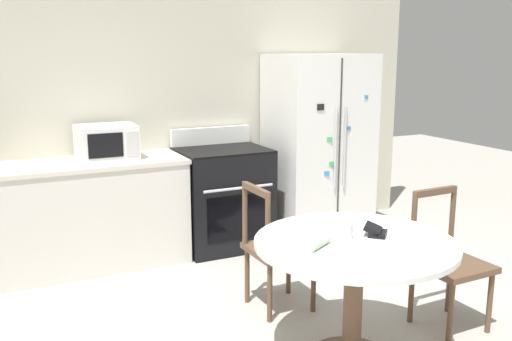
{
  "coord_description": "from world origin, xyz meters",
  "views": [
    {
      "loc": [
        -1.56,
        -2.43,
        1.8
      ],
      "look_at": [
        0.18,
        1.15,
        0.95
      ],
      "focal_mm": 40.0,
      "sensor_mm": 36.0,
      "label": 1
    }
  ],
  "objects_px": {
    "microwave": "(106,142)",
    "dining_chair_right": "(449,263)",
    "dining_chair_far": "(276,249)",
    "wallet": "(375,231)",
    "refrigerator": "(318,146)",
    "candle_glass": "(345,232)",
    "oven_range": "(223,197)"
  },
  "relations": [
    {
      "from": "oven_range",
      "to": "wallet",
      "type": "bearing_deg",
      "value": -88.97
    },
    {
      "from": "candle_glass",
      "to": "wallet",
      "type": "xyz_separation_m",
      "value": [
        0.19,
        -0.03,
        -0.01
      ]
    },
    {
      "from": "dining_chair_right",
      "to": "wallet",
      "type": "height_order",
      "value": "dining_chair_right"
    },
    {
      "from": "dining_chair_far",
      "to": "candle_glass",
      "type": "height_order",
      "value": "dining_chair_far"
    },
    {
      "from": "refrigerator",
      "to": "wallet",
      "type": "bearing_deg",
      "value": -113.84
    },
    {
      "from": "refrigerator",
      "to": "candle_glass",
      "type": "xyz_separation_m",
      "value": [
        -1.14,
        -2.11,
        -0.09
      ]
    },
    {
      "from": "refrigerator",
      "to": "dining_chair_right",
      "type": "relative_size",
      "value": 1.95
    },
    {
      "from": "microwave",
      "to": "dining_chair_right",
      "type": "relative_size",
      "value": 0.53
    },
    {
      "from": "wallet",
      "to": "dining_chair_far",
      "type": "bearing_deg",
      "value": 104.55
    },
    {
      "from": "refrigerator",
      "to": "oven_range",
      "type": "relative_size",
      "value": 1.63
    },
    {
      "from": "refrigerator",
      "to": "wallet",
      "type": "height_order",
      "value": "refrigerator"
    },
    {
      "from": "microwave",
      "to": "dining_chair_right",
      "type": "height_order",
      "value": "microwave"
    },
    {
      "from": "dining_chair_far",
      "to": "wallet",
      "type": "distance_m",
      "value": 0.91
    },
    {
      "from": "wallet",
      "to": "oven_range",
      "type": "bearing_deg",
      "value": 91.03
    },
    {
      "from": "candle_glass",
      "to": "wallet",
      "type": "relative_size",
      "value": 0.54
    },
    {
      "from": "dining_chair_right",
      "to": "dining_chair_far",
      "type": "xyz_separation_m",
      "value": [
        -0.89,
        0.73,
        0.0
      ]
    },
    {
      "from": "oven_range",
      "to": "dining_chair_right",
      "type": "distance_m",
      "value": 2.21
    },
    {
      "from": "oven_range",
      "to": "dining_chair_right",
      "type": "bearing_deg",
      "value": -71.14
    },
    {
      "from": "refrigerator",
      "to": "wallet",
      "type": "xyz_separation_m",
      "value": [
        -0.94,
        -2.14,
        -0.1
      ]
    },
    {
      "from": "microwave",
      "to": "wallet",
      "type": "height_order",
      "value": "microwave"
    },
    {
      "from": "refrigerator",
      "to": "dining_chair_right",
      "type": "height_order",
      "value": "refrigerator"
    },
    {
      "from": "candle_glass",
      "to": "wallet",
      "type": "bearing_deg",
      "value": -8.73
    },
    {
      "from": "microwave",
      "to": "dining_chair_right",
      "type": "xyz_separation_m",
      "value": [
        1.73,
        -2.18,
        -0.61
      ]
    },
    {
      "from": "candle_glass",
      "to": "microwave",
      "type": "bearing_deg",
      "value": 111.09
    },
    {
      "from": "refrigerator",
      "to": "dining_chair_far",
      "type": "height_order",
      "value": "refrigerator"
    },
    {
      "from": "refrigerator",
      "to": "dining_chair_right",
      "type": "distance_m",
      "value": 2.11
    },
    {
      "from": "oven_range",
      "to": "microwave",
      "type": "distance_m",
      "value": 1.17
    },
    {
      "from": "wallet",
      "to": "refrigerator",
      "type": "bearing_deg",
      "value": 66.16
    },
    {
      "from": "dining_chair_far",
      "to": "oven_range",
      "type": "bearing_deg",
      "value": 171.87
    },
    {
      "from": "refrigerator",
      "to": "dining_chair_far",
      "type": "xyz_separation_m",
      "value": [
        -1.15,
        -1.32,
        -0.44
      ]
    },
    {
      "from": "oven_range",
      "to": "wallet",
      "type": "xyz_separation_m",
      "value": [
        0.04,
        -2.18,
        0.31
      ]
    },
    {
      "from": "refrigerator",
      "to": "wallet",
      "type": "relative_size",
      "value": 10.08
    }
  ]
}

